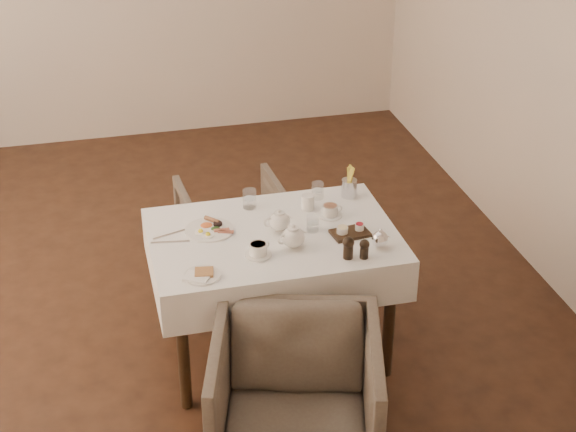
{
  "coord_description": "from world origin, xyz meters",
  "views": [
    {
      "loc": [
        -0.45,
        -4.55,
        3.06
      ],
      "look_at": [
        0.52,
        -0.65,
        0.82
      ],
      "focal_mm": 55.0,
      "sensor_mm": 36.0,
      "label": 1
    }
  ],
  "objects_px": {
    "teapot_centre": "(279,220)",
    "armchair_near": "(296,401)",
    "table": "(273,253)",
    "armchair_far": "(233,228)",
    "breakfast_plate": "(210,229)"
  },
  "relations": [
    {
      "from": "table",
      "to": "teapot_centre",
      "type": "height_order",
      "value": "teapot_centre"
    },
    {
      "from": "armchair_far",
      "to": "teapot_centre",
      "type": "relative_size",
      "value": 4.14
    },
    {
      "from": "teapot_centre",
      "to": "armchair_near",
      "type": "bearing_deg",
      "value": -103.15
    },
    {
      "from": "teapot_centre",
      "to": "breakfast_plate",
      "type": "bearing_deg",
      "value": 161.71
    },
    {
      "from": "breakfast_plate",
      "to": "teapot_centre",
      "type": "height_order",
      "value": "teapot_centre"
    },
    {
      "from": "armchair_near",
      "to": "armchair_far",
      "type": "relative_size",
      "value": 1.21
    },
    {
      "from": "armchair_near",
      "to": "armchair_far",
      "type": "distance_m",
      "value": 1.75
    },
    {
      "from": "table",
      "to": "armchair_near",
      "type": "height_order",
      "value": "table"
    },
    {
      "from": "armchair_far",
      "to": "armchair_near",
      "type": "bearing_deg",
      "value": 84.78
    },
    {
      "from": "armchair_far",
      "to": "teapot_centre",
      "type": "distance_m",
      "value": 1.03
    },
    {
      "from": "armchair_near",
      "to": "armchair_far",
      "type": "xyz_separation_m",
      "value": [
        0.04,
        1.74,
        -0.06
      ]
    },
    {
      "from": "table",
      "to": "armchair_far",
      "type": "height_order",
      "value": "table"
    },
    {
      "from": "armchair_far",
      "to": "teapot_centre",
      "type": "height_order",
      "value": "teapot_centre"
    },
    {
      "from": "teapot_centre",
      "to": "armchair_far",
      "type": "bearing_deg",
      "value": 91.39
    },
    {
      "from": "teapot_centre",
      "to": "table",
      "type": "bearing_deg",
      "value": -149.46
    }
  ]
}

